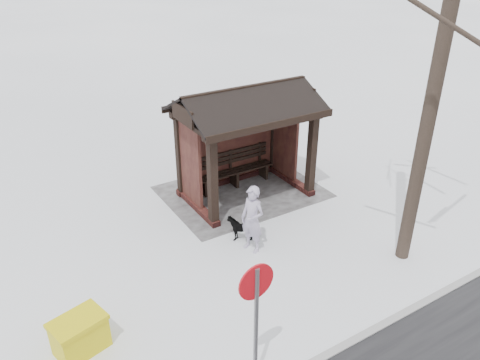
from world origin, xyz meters
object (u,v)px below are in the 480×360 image
object	(u,v)px
road_sign	(256,301)
grit_bin	(80,335)
pedestrian	(252,219)
dog	(243,227)
bus_shelter	(243,119)

from	to	relation	value
road_sign	grit_bin	bearing A→B (deg)	-46.38
road_sign	pedestrian	bearing A→B (deg)	-124.52
pedestrian	grit_bin	bearing A→B (deg)	-95.31
pedestrian	road_sign	world-z (taller)	road_sign
grit_bin	road_sign	distance (m)	3.31
pedestrian	grit_bin	distance (m)	4.22
dog	grit_bin	bearing A→B (deg)	-46.77
dog	road_sign	xyz separation A→B (m)	(1.98, 3.54, 1.38)
pedestrian	dog	distance (m)	0.71
pedestrian	dog	size ratio (longest dim) A/B	2.25
bus_shelter	dog	bearing A→B (deg)	58.15
bus_shelter	grit_bin	bearing A→B (deg)	32.02
grit_bin	road_sign	bearing A→B (deg)	120.92
grit_bin	road_sign	xyz separation A→B (m)	(-2.17, 2.11, 1.33)
bus_shelter	road_sign	bearing A→B (deg)	59.85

